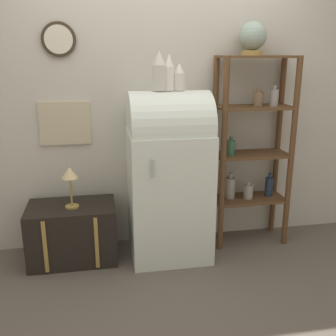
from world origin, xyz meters
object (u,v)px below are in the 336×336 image
refrigerator (169,173)px  vase_center (169,73)px  suitcase_trunk (73,232)px  globe (253,37)px  vase_left (159,72)px  desk_lamp (70,177)px  vase_right (179,78)px

refrigerator → vase_center: 0.81m
suitcase_trunk → globe: (1.55, 0.12, 1.57)m
globe → vase_left: globe is taller
globe → desk_lamp: 1.87m
vase_left → vase_center: (0.07, -0.00, -0.01)m
refrigerator → vase_center: vase_center is taller
refrigerator → vase_center: (-0.00, -0.01, 0.81)m
vase_center → desk_lamp: bearing=179.7°
suitcase_trunk → vase_right: (0.90, -0.04, 1.26)m
refrigerator → vase_right: (0.08, -0.00, 0.77)m
vase_right → suitcase_trunk: bearing=177.7°
vase_right → vase_center: bearing=-175.2°
refrigerator → globe: globe is taller
globe → vase_center: size_ratio=0.95×
suitcase_trunk → vase_center: size_ratio=2.55×
refrigerator → suitcase_trunk: 0.95m
globe → refrigerator: bearing=-168.0°
vase_left → vase_center: bearing=-2.0°
suitcase_trunk → vase_right: bearing=-2.3°
vase_center → vase_right: size_ratio=1.36×
vase_left → vase_right: 0.16m
suitcase_trunk → desk_lamp: size_ratio=2.09×
globe → vase_left: bearing=-168.6°
vase_center → vase_right: vase_center is taller
vase_left → suitcase_trunk: bearing=176.8°
vase_center → vase_right: 0.09m
suitcase_trunk → desk_lamp: desk_lamp is taller
refrigerator → vase_right: 0.78m
globe → vase_right: bearing=-166.4°
suitcase_trunk → vase_center: 1.53m
refrigerator → vase_left: vase_left is taller
desk_lamp → vase_right: bearing=0.2°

